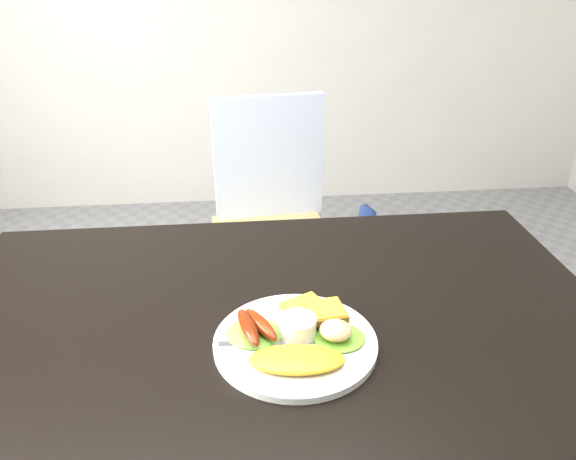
{
  "coord_description": "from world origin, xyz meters",
  "views": [
    {
      "loc": [
        -0.06,
        -0.8,
        1.34
      ],
      "look_at": [
        0.02,
        0.05,
        0.9
      ],
      "focal_mm": 35.0,
      "sensor_mm": 36.0,
      "label": 1
    }
  ],
  "objects": [
    {
      "name": "sausage_a",
      "position": [
        -0.05,
        -0.06,
        0.78
      ],
      "size": [
        0.05,
        0.1,
        0.02
      ],
      "primitive_type": "ellipsoid",
      "rotation": [
        0.0,
        0.0,
        0.24
      ],
      "color": "#65210A",
      "rests_on": "lettuce_left"
    },
    {
      "name": "lettuce_right",
      "position": [
        0.09,
        -0.08,
        0.77
      ],
      "size": [
        0.09,
        0.08,
        0.01
      ],
      "primitive_type": "ellipsoid",
      "rotation": [
        0.0,
        0.0,
        0.07
      ],
      "color": "#42942B",
      "rests_on": "plate"
    },
    {
      "name": "sausage_b",
      "position": [
        -0.03,
        -0.05,
        0.78
      ],
      "size": [
        0.07,
        0.1,
        0.02
      ],
      "primitive_type": "ellipsoid",
      "rotation": [
        0.0,
        0.0,
        0.47
      ],
      "color": "#67340B",
      "rests_on": "lettuce_left"
    },
    {
      "name": "toast_a",
      "position": [
        0.05,
        0.0,
        0.77
      ],
      "size": [
        0.09,
        0.09,
        0.01
      ],
      "primitive_type": "cube",
      "rotation": [
        0.0,
        0.0,
        0.45
      ],
      "color": "olive",
      "rests_on": "plate"
    },
    {
      "name": "person",
      "position": [
        0.1,
        0.78,
        0.8
      ],
      "size": [
        0.68,
        0.56,
        1.6
      ],
      "primitive_type": "imported",
      "rotation": [
        0.0,
        0.0,
        2.79
      ],
      "color": "navy",
      "rests_on": "ground"
    },
    {
      "name": "plate",
      "position": [
        0.02,
        -0.07,
        0.76
      ],
      "size": [
        0.27,
        0.27,
        0.01
      ],
      "primitive_type": "cylinder",
      "color": "white",
      "rests_on": "dining_table"
    },
    {
      "name": "dining_table",
      "position": [
        0.0,
        0.0,
        0.73
      ],
      "size": [
        1.2,
        0.8,
        0.04
      ],
      "primitive_type": "cube",
      "color": "black",
      "rests_on": "ground"
    },
    {
      "name": "toast_b",
      "position": [
        0.08,
        -0.03,
        0.78
      ],
      "size": [
        0.07,
        0.07,
        0.01
      ],
      "primitive_type": "cube",
      "rotation": [
        0.0,
        0.0,
        0.14
      ],
      "color": "#836117",
      "rests_on": "toast_a"
    },
    {
      "name": "potato_salad",
      "position": [
        0.09,
        -0.08,
        0.79
      ],
      "size": [
        0.07,
        0.06,
        0.03
      ],
      "primitive_type": "ellipsoid",
      "rotation": [
        0.0,
        0.0,
        -0.33
      ],
      "color": "beige",
      "rests_on": "lettuce_right"
    },
    {
      "name": "omelette",
      "position": [
        0.02,
        -0.13,
        0.77
      ],
      "size": [
        0.15,
        0.08,
        0.02
      ],
      "primitive_type": "ellipsoid",
      "rotation": [
        0.0,
        0.0,
        -0.09
      ],
      "color": "gold",
      "rests_on": "plate"
    },
    {
      "name": "fork",
      "position": [
        -0.02,
        -0.08,
        0.76
      ],
      "size": [
        0.16,
        0.02,
        0.0
      ],
      "primitive_type": "cube",
      "rotation": [
        0.0,
        0.0,
        -0.06
      ],
      "color": "#ADAFB7",
      "rests_on": "plate"
    },
    {
      "name": "lettuce_left",
      "position": [
        -0.04,
        -0.05,
        0.77
      ],
      "size": [
        0.11,
        0.11,
        0.01
      ],
      "primitive_type": "ellipsoid",
      "rotation": [
        0.0,
        0.0,
        -0.27
      ],
      "color": "#59961B",
      "rests_on": "plate"
    },
    {
      "name": "dining_chair",
      "position": [
        0.05,
        0.85,
        0.45
      ],
      "size": [
        0.42,
        0.42,
        0.04
      ],
      "primitive_type": "cube",
      "rotation": [
        0.0,
        0.0,
        0.1
      ],
      "color": "tan",
      "rests_on": "ground"
    },
    {
      "name": "ramekin",
      "position": [
        0.03,
        -0.06,
        0.78
      ],
      "size": [
        0.07,
        0.07,
        0.04
      ],
      "primitive_type": "cylinder",
      "rotation": [
        0.0,
        0.0,
        -0.16
      ],
      "color": "white",
      "rests_on": "plate"
    }
  ]
}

